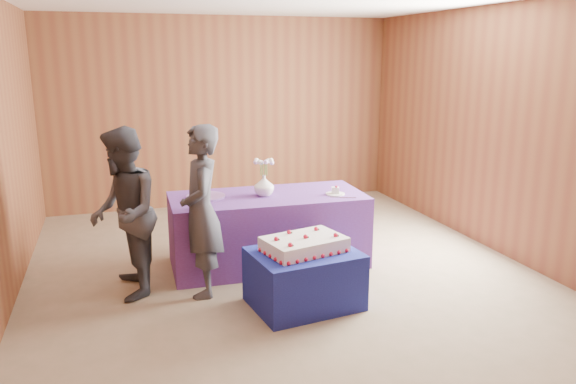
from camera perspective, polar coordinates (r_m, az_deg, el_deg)
name	(u,v)px	position (r m, az deg, el deg)	size (l,w,h in m)	color
ground	(285,276)	(5.70, -0.28, -8.55)	(6.00, 6.00, 0.00)	gray
room_shell	(285,95)	(5.28, -0.30, 9.84)	(5.04, 6.04, 2.72)	brown
cake_table	(304,279)	(5.00, 1.65, -8.78)	(0.90, 0.70, 0.50)	navy
serving_table	(268,230)	(5.91, -2.05, -3.85)	(2.00, 0.90, 0.75)	#5F3591
sheet_cake	(304,244)	(4.91, 1.64, -5.32)	(0.80, 0.63, 0.16)	white
vase	(264,185)	(5.77, -2.46, 0.67)	(0.21, 0.21, 0.22)	silver
flower_spray	(264,162)	(5.72, -2.48, 3.08)	(0.22, 0.22, 0.17)	#38692A
platter	(206,196)	(5.78, -8.35, -0.44)	(0.40, 0.40, 0.02)	#764E9D
plate	(335,194)	(5.85, 4.83, -0.20)	(0.20, 0.20, 0.01)	silver
cake_slice	(335,190)	(5.84, 4.84, 0.20)	(0.10, 0.09, 0.09)	white
knife	(343,198)	(5.73, 5.64, -0.57)	(0.26, 0.02, 0.00)	#B4B5B9
guest_left	(201,211)	(5.13, -8.79, -1.97)	(0.57, 0.38, 1.57)	#34363E
guest_right	(124,214)	(5.24, -16.33, -2.13)	(0.76, 0.59, 1.56)	#353740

